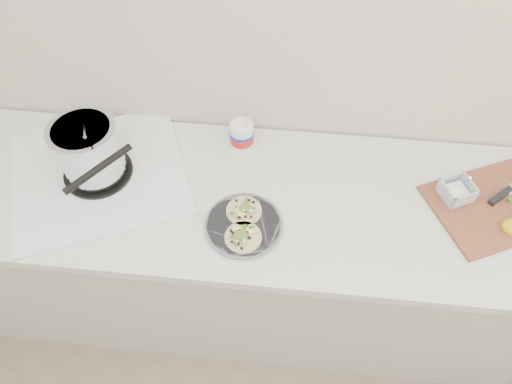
# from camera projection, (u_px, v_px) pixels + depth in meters

# --- Properties ---
(counter) EXTENTS (2.44, 0.66, 0.90)m
(counter) POSITION_uv_depth(u_px,v_px,m) (236.00, 254.00, 1.94)
(counter) COLOR beige
(counter) RESTS_ON ground
(stove) EXTENTS (0.75, 0.73, 0.28)m
(stove) POSITION_uv_depth(u_px,v_px,m) (93.00, 158.00, 1.55)
(stove) COLOR silver
(stove) RESTS_ON counter
(taco_plate) EXTENTS (0.26, 0.26, 0.04)m
(taco_plate) POSITION_uv_depth(u_px,v_px,m) (244.00, 224.00, 1.48)
(taco_plate) COLOR slate
(taco_plate) RESTS_ON counter
(tub) EXTENTS (0.09, 0.09, 0.20)m
(tub) POSITION_uv_depth(u_px,v_px,m) (243.00, 133.00, 1.66)
(tub) COLOR white
(tub) RESTS_ON counter
(cutboard) EXTENTS (0.54, 0.47, 0.07)m
(cutboard) POSITION_uv_depth(u_px,v_px,m) (496.00, 201.00, 1.53)
(cutboard) COLOR brown
(cutboard) RESTS_ON counter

